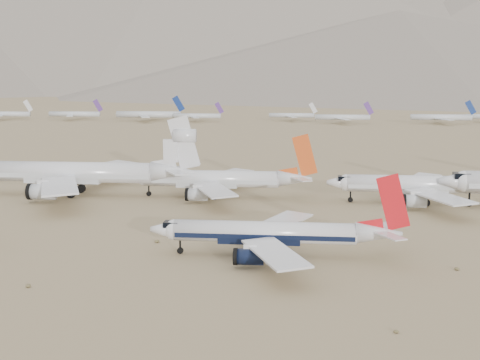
{
  "coord_description": "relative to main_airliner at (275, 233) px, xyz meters",
  "views": [
    {
      "loc": [
        -0.73,
        -111.0,
        33.09
      ],
      "look_at": [
        -17.73,
        50.2,
        7.0
      ],
      "focal_mm": 50.0,
      "sensor_mm": 36.0,
      "label": 1
    }
  ],
  "objects": [
    {
      "name": "row2_orange_tail",
      "position": [
        -18.15,
        56.64,
        0.57
      ],
      "size": [
        48.74,
        47.68,
        17.39
      ],
      "color": "silver",
      "rests_on": "ground"
    },
    {
      "name": "main_airliner",
      "position": [
        0.0,
        0.0,
        0.0
      ],
      "size": [
        44.41,
        43.38,
        15.67
      ],
      "color": "silver",
      "rests_on": "ground"
    },
    {
      "name": "ground",
      "position": [
        6.7,
        -6.93,
        -4.31
      ],
      "size": [
        7000.0,
        7000.0,
        0.0
      ],
      "primitive_type": "plane",
      "color": "#89754F",
      "rests_on": "ground"
    },
    {
      "name": "row2_gold_tail",
      "position": [
        35.85,
        53.46,
        0.57
      ],
      "size": [
        48.96,
        47.88,
        17.43
      ],
      "color": "silver",
      "rests_on": "ground"
    },
    {
      "name": "desert_scrub",
      "position": [
        -4.38,
        -33.41,
        -4.03
      ],
      "size": [
        247.37,
        121.67,
        0.63
      ],
      "color": "brown",
      "rests_on": "ground"
    },
    {
      "name": "row2_white_trijet",
      "position": [
        -55.72,
        55.76,
        2.09
      ],
      "size": [
        62.4,
        60.99,
        22.11
      ],
      "color": "silver",
      "rests_on": "ground"
    },
    {
      "name": "mountain_range",
      "position": [
        76.88,
        1641.09,
        186.01
      ],
      "size": [
        7354.0,
        3024.0,
        470.0
      ],
      "color": "slate",
      "rests_on": "ground"
    },
    {
      "name": "distant_storage_row",
      "position": [
        69.2,
        335.72,
        0.05
      ],
      "size": [
        675.48,
        59.96,
        15.34
      ],
      "color": "silver",
      "rests_on": "ground"
    }
  ]
}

